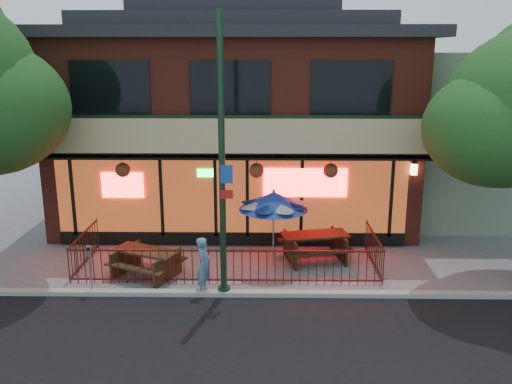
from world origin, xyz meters
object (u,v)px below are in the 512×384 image
parking_meter_near (90,261)px  picnic_table_left (146,259)px  picnic_table_right (315,243)px  patio_umbrella (274,201)px  street_light (222,175)px  pedestrian (204,266)px

parking_meter_near → picnic_table_left: bearing=42.7°
picnic_table_right → patio_umbrella: (-1.24, -0.35, 1.40)m
picnic_table_right → street_light: bearing=-137.3°
picnic_table_left → picnic_table_right: 4.92m
street_light → picnic_table_right: (2.53, 2.34, -2.60)m
picnic_table_left → parking_meter_near: parking_meter_near is taller
picnic_table_right → pedestrian: (-3.04, -2.29, 0.21)m
picnic_table_left → parking_meter_near: bearing=-137.3°
street_light → picnic_table_left: size_ratio=3.15×
picnic_table_left → patio_umbrella: patio_umbrella is taller
street_light → patio_umbrella: (1.30, 1.99, -1.20)m
pedestrian → parking_meter_near: 2.91m
picnic_table_left → patio_umbrella: bearing=14.2°
picnic_table_right → parking_meter_near: 6.40m
picnic_table_right → patio_umbrella: 1.90m
patio_umbrella → picnic_table_right: bearing=15.7°
picnic_table_right → pedestrian: size_ratio=1.46×
pedestrian → parking_meter_near: (-2.91, -0.05, 0.12)m
parking_meter_near → patio_umbrella: bearing=22.9°
picnic_table_left → picnic_table_right: size_ratio=1.00×
picnic_table_right → picnic_table_left: bearing=-165.4°
street_light → parking_meter_near: size_ratio=5.42×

